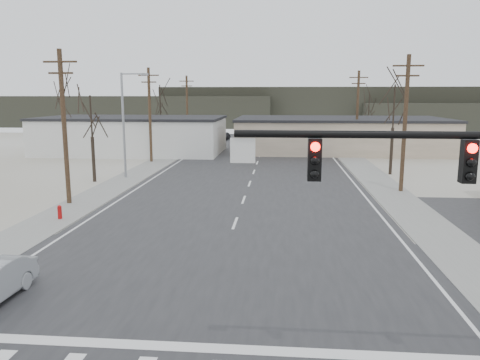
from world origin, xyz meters
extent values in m
plane|color=silver|center=(0.00, 0.00, 0.00)|extent=(140.00, 140.00, 0.00)
cube|color=#242426|center=(0.00, 15.00, 0.02)|extent=(18.00, 110.00, 0.05)
cube|color=#242426|center=(0.00, 0.00, 0.02)|extent=(90.00, 10.00, 0.04)
cube|color=gray|center=(-10.60, 20.00, 0.03)|extent=(3.00, 90.00, 0.06)
cube|color=gray|center=(10.60, 20.00, 0.03)|extent=(3.00, 90.00, 0.06)
cylinder|color=black|center=(5.60, -6.20, 6.20)|extent=(8.40, 0.18, 0.18)
cube|color=black|center=(6.80, -6.20, 5.60)|extent=(0.32, 0.30, 1.00)
cube|color=black|center=(3.30, -6.20, 5.60)|extent=(0.32, 0.30, 1.00)
sphere|color=#FF0C05|center=(6.80, -6.37, 5.92)|extent=(0.22, 0.22, 0.22)
sphere|color=#FF0C05|center=(3.30, -6.37, 5.92)|extent=(0.22, 0.22, 0.22)
cube|color=silver|center=(1.60, -6.20, 5.80)|extent=(0.60, 0.04, 0.60)
cylinder|color=#A50C0C|center=(-10.20, 8.00, 0.35)|extent=(0.24, 0.24, 0.70)
sphere|color=#A50C0C|center=(-10.20, 8.00, 0.75)|extent=(0.24, 0.24, 0.24)
cube|color=silver|center=(-16.00, 40.00, 2.10)|extent=(22.00, 12.00, 4.20)
cube|color=black|center=(-16.00, 40.00, 4.35)|extent=(22.30, 12.30, 0.30)
cube|color=#C6B097|center=(10.00, 44.00, 2.00)|extent=(26.00, 14.00, 4.00)
cube|color=black|center=(10.00, 44.00, 4.15)|extent=(26.30, 14.30, 0.30)
cylinder|color=#4E3724|center=(-11.50, 12.00, 5.00)|extent=(0.30, 0.30, 10.00)
cube|color=#4E3724|center=(-11.50, 12.00, 9.20)|extent=(2.20, 0.12, 0.12)
cube|color=#4E3724|center=(-11.50, 12.00, 8.50)|extent=(1.60, 0.12, 0.12)
cylinder|color=#4E3724|center=(-11.50, 32.00, 5.00)|extent=(0.30, 0.30, 10.00)
cube|color=#4E3724|center=(-11.50, 32.00, 9.20)|extent=(2.20, 0.12, 0.12)
cube|color=#4E3724|center=(-11.50, 32.00, 8.50)|extent=(1.60, 0.12, 0.12)
cylinder|color=#4E3724|center=(-11.50, 52.00, 5.00)|extent=(0.30, 0.30, 10.00)
cube|color=#4E3724|center=(-11.50, 52.00, 9.20)|extent=(2.20, 0.12, 0.12)
cube|color=#4E3724|center=(-11.50, 52.00, 8.50)|extent=(1.60, 0.12, 0.12)
cylinder|color=#4E3724|center=(11.50, 18.00, 5.00)|extent=(0.30, 0.30, 10.00)
cube|color=#4E3724|center=(11.50, 18.00, 9.20)|extent=(2.20, 0.12, 0.12)
cube|color=#4E3724|center=(11.50, 18.00, 8.50)|extent=(1.60, 0.12, 0.12)
cylinder|color=#4E3724|center=(11.50, 40.00, 5.00)|extent=(0.30, 0.30, 10.00)
cube|color=#4E3724|center=(11.50, 40.00, 9.20)|extent=(2.20, 0.12, 0.12)
cube|color=#4E3724|center=(11.50, 40.00, 8.50)|extent=(1.60, 0.12, 0.12)
cylinder|color=gray|center=(-11.00, 22.00, 4.50)|extent=(0.20, 0.20, 9.00)
cylinder|color=gray|center=(-10.00, 22.00, 8.90)|extent=(2.00, 0.12, 0.12)
cube|color=gray|center=(-9.00, 22.00, 8.85)|extent=(0.60, 0.25, 0.18)
cylinder|color=#2E241C|center=(-13.00, 20.00, 1.88)|extent=(0.28, 0.28, 3.75)
cylinder|color=#2E241C|center=(-13.00, 20.00, 5.25)|extent=(0.14, 0.14, 3.75)
cylinder|color=#2E241C|center=(12.50, 26.00, 2.12)|extent=(0.28, 0.28, 4.25)
cylinder|color=#2E241C|center=(12.50, 26.00, 5.95)|extent=(0.14, 0.14, 4.25)
cylinder|color=#2E241C|center=(-14.00, 46.00, 2.25)|extent=(0.28, 0.28, 4.50)
cylinder|color=#2E241C|center=(-14.00, 46.00, 6.30)|extent=(0.14, 0.14, 4.50)
cylinder|color=#2E241C|center=(15.00, 52.00, 2.00)|extent=(0.28, 0.28, 4.00)
cylinder|color=#2E241C|center=(15.00, 52.00, 5.60)|extent=(0.14, 0.14, 4.00)
cylinder|color=#2E241C|center=(-22.00, 34.00, 2.25)|extent=(0.28, 0.28, 4.50)
cylinder|color=#2E241C|center=(-22.00, 34.00, 6.30)|extent=(0.14, 0.14, 4.50)
cube|color=#333026|center=(-35.00, 92.00, 3.50)|extent=(70.00, 18.00, 7.00)
cube|color=#333026|center=(15.00, 96.00, 4.50)|extent=(80.00, 18.00, 9.00)
imported|color=black|center=(6.70, 50.53, 0.74)|extent=(3.28, 5.17, 1.40)
imported|color=black|center=(-6.68, 58.06, 0.68)|extent=(1.85, 3.84, 1.27)
camera|label=1|loc=(2.51, -17.24, 7.09)|focal=35.00mm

